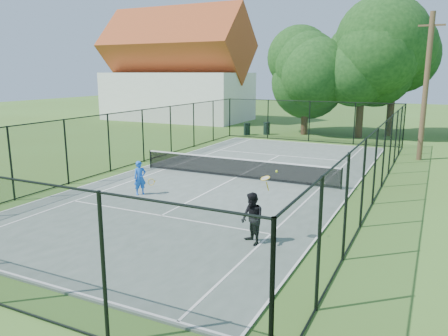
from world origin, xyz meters
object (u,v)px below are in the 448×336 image
at_px(player_blue, 140,178).
at_px(player_black, 252,219).
at_px(trash_bin_right, 267,128).
at_px(trash_bin_left, 247,129).
at_px(utility_pole, 426,87).
at_px(tennis_net, 236,167).

distance_m(player_blue, player_black, 6.85).
height_order(trash_bin_right, player_blue, player_blue).
height_order(trash_bin_left, utility_pole, utility_pole).
bearing_deg(player_black, trash_bin_right, 109.58).
height_order(tennis_net, utility_pole, utility_pole).
xyz_separation_m(player_blue, player_black, (6.21, -2.91, 0.07)).
bearing_deg(tennis_net, trash_bin_right, 105.27).
height_order(tennis_net, trash_bin_left, tennis_net).
distance_m(tennis_net, trash_bin_left, 15.19).
distance_m(tennis_net, player_black, 8.34).
bearing_deg(trash_bin_left, player_black, -66.51).
xyz_separation_m(tennis_net, player_blue, (-2.33, -4.47, 0.19)).
distance_m(tennis_net, player_blue, 5.05).
relative_size(tennis_net, utility_pole, 1.21).
relative_size(player_blue, player_black, 0.65).
distance_m(tennis_net, trash_bin_right, 15.65).
relative_size(utility_pole, player_black, 3.84).
height_order(trash_bin_right, player_black, player_black).
bearing_deg(player_blue, trash_bin_left, 99.60).
bearing_deg(utility_pole, trash_bin_left, 158.66).
xyz_separation_m(trash_bin_left, utility_pole, (13.21, -5.16, 3.73)).
xyz_separation_m(utility_pole, player_black, (-3.85, -16.38, -3.38)).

